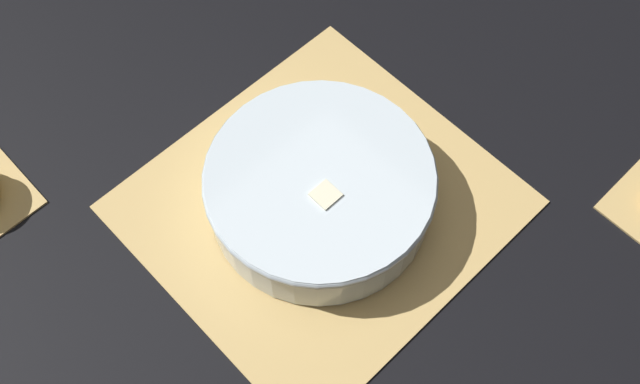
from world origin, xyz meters
TOP-DOWN VIEW (x-y plane):
  - ground_plane at (0.00, 0.00)m, footprint 6.00×6.00m
  - bamboo_mat_center at (0.00, 0.00)m, footprint 0.41×0.39m
  - fruit_salad_bowl at (0.00, -0.00)m, footprint 0.27×0.27m

SIDE VIEW (x-z plane):
  - ground_plane at x=0.00m, z-range 0.00..0.00m
  - bamboo_mat_center at x=0.00m, z-range 0.00..0.01m
  - fruit_salad_bowl at x=0.00m, z-range 0.01..0.08m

